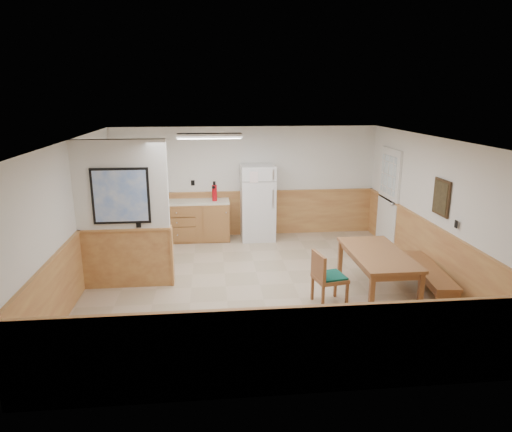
{
  "coord_description": "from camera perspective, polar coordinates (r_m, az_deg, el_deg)",
  "views": [
    {
      "loc": [
        -0.8,
        -7.26,
        3.18
      ],
      "look_at": [
        -0.02,
        0.4,
        1.13
      ],
      "focal_mm": 32.0,
      "sensor_mm": 36.0,
      "label": 1
    }
  ],
  "objects": [
    {
      "name": "exterior_door",
      "position": [
        10.13,
        16.19,
        2.2
      ],
      "size": [
        0.07,
        1.02,
        2.15
      ],
      "color": "white",
      "rests_on": "ground"
    },
    {
      "name": "dining_table",
      "position": [
        7.57,
        14.95,
        -5.09
      ],
      "size": [
        0.86,
        1.72,
        0.75
      ],
      "rotation": [
        0.0,
        0.0,
        0.0
      ],
      "color": "#9A6538",
      "rests_on": "ground"
    },
    {
      "name": "dining_chair",
      "position": [
        7.18,
        8.59,
        -7.24
      ],
      "size": [
        0.71,
        0.54,
        0.85
      ],
      "rotation": [
        0.0,
        0.0,
        0.19
      ],
      "color": "#9A6538",
      "rests_on": "ground"
    },
    {
      "name": "refrigerator",
      "position": [
        10.22,
        0.21,
        1.7
      ],
      "size": [
        0.75,
        0.72,
        1.69
      ],
      "rotation": [
        0.0,
        0.0,
        0.0
      ],
      "color": "silver",
      "rests_on": "ground"
    },
    {
      "name": "dining_bench",
      "position": [
        8.02,
        20.79,
        -6.79
      ],
      "size": [
        0.58,
        1.75,
        0.45
      ],
      "rotation": [
        0.0,
        0.0,
        -0.12
      ],
      "color": "#9A6538",
      "rests_on": "ground"
    },
    {
      "name": "kitchen_counter",
      "position": [
        10.32,
        -7.84,
        -0.5
      ],
      "size": [
        2.2,
        0.61,
        1.0
      ],
      "color": "brown",
      "rests_on": "ground"
    },
    {
      "name": "back_wall",
      "position": [
        10.47,
        -1.3,
        4.3
      ],
      "size": [
        6.0,
        0.02,
        2.5
      ],
      "primitive_type": "cube",
      "color": "white",
      "rests_on": "ground"
    },
    {
      "name": "soap_bottle",
      "position": [
        10.31,
        -13.33,
        2.32
      ],
      "size": [
        0.08,
        0.08,
        0.2
      ],
      "primitive_type": "cylinder",
      "rotation": [
        0.0,
        0.0,
        0.22
      ],
      "color": "#167D30",
      "rests_on": "kitchen_counter"
    },
    {
      "name": "fire_extinguisher",
      "position": [
        10.12,
        -5.21,
        2.96
      ],
      "size": [
        0.14,
        0.14,
        0.44
      ],
      "rotation": [
        0.0,
        0.0,
        0.38
      ],
      "color": "#B60913",
      "rests_on": "kitchen_counter"
    },
    {
      "name": "ceiling",
      "position": [
        7.34,
        0.51,
        9.6
      ],
      "size": [
        6.0,
        6.0,
        0.02
      ],
      "primitive_type": "cube",
      "color": "silver",
      "rests_on": "back_wall"
    },
    {
      "name": "kitchen_window",
      "position": [
        10.45,
        -12.91,
        5.57
      ],
      "size": [
        0.8,
        0.04,
        1.0
      ],
      "color": "white",
      "rests_on": "back_wall"
    },
    {
      "name": "wainscot_back",
      "position": [
        10.62,
        -1.27,
        0.3
      ],
      "size": [
        6.0,
        0.04,
        1.0
      ],
      "primitive_type": "cube",
      "color": "tan",
      "rests_on": "ground"
    },
    {
      "name": "right_wall",
      "position": [
        8.42,
        21.23,
        0.64
      ],
      "size": [
        0.02,
        6.0,
        2.5
      ],
      "primitive_type": "cube",
      "color": "white",
      "rests_on": "ground"
    },
    {
      "name": "wainscot_left",
      "position": [
        8.04,
        -21.24,
        -5.61
      ],
      "size": [
        0.04,
        6.0,
        1.0
      ],
      "primitive_type": "cube",
      "color": "tan",
      "rests_on": "ground"
    },
    {
      "name": "left_wall",
      "position": [
        7.83,
        -21.9,
        -0.45
      ],
      "size": [
        0.02,
        6.0,
        2.5
      ],
      "primitive_type": "cube",
      "color": "white",
      "rests_on": "ground"
    },
    {
      "name": "partition_wall",
      "position": [
        7.84,
        -16.24,
        -0.07
      ],
      "size": [
        1.5,
        0.2,
        2.5
      ],
      "color": "white",
      "rests_on": "ground"
    },
    {
      "name": "wall_painting",
      "position": [
        8.08,
        22.15,
        2.17
      ],
      "size": [
        0.04,
        0.5,
        0.6
      ],
      "color": "#362615",
      "rests_on": "right_wall"
    },
    {
      "name": "wainscot_right",
      "position": [
        8.62,
        20.64,
        -4.2
      ],
      "size": [
        0.04,
        6.0,
        1.0
      ],
      "primitive_type": "cube",
      "color": "tan",
      "rests_on": "ground"
    },
    {
      "name": "ground",
      "position": [
        7.97,
        0.46,
        -8.6
      ],
      "size": [
        6.0,
        6.0,
        0.0
      ],
      "primitive_type": "plane",
      "color": "tan",
      "rests_on": "ground"
    },
    {
      "name": "fluorescent_fixture",
      "position": [
        8.59,
        -5.85,
        9.94
      ],
      "size": [
        1.2,
        0.3,
        0.09
      ],
      "color": "white",
      "rests_on": "ceiling"
    }
  ]
}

